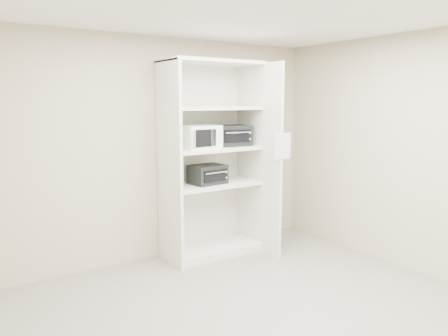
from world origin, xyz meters
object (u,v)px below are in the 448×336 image
toaster_oven_lower (207,174)px  microwave (199,137)px  toaster_oven_upper (231,135)px  shelving_unit (215,166)px

toaster_oven_lower → microwave: bearing=-173.1°
microwave → toaster_oven_lower: (0.14, 0.03, -0.47)m
toaster_oven_upper → toaster_oven_lower: bearing=-169.0°
shelving_unit → toaster_oven_lower: (-0.12, -0.02, -0.09)m
toaster_oven_lower → toaster_oven_upper: bearing=-0.4°
shelving_unit → toaster_oven_lower: shelving_unit is taller
shelving_unit → microwave: (-0.26, -0.05, 0.38)m
microwave → shelving_unit: bearing=4.6°
shelving_unit → toaster_oven_upper: shelving_unit is taller
shelving_unit → toaster_oven_upper: size_ratio=5.32×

